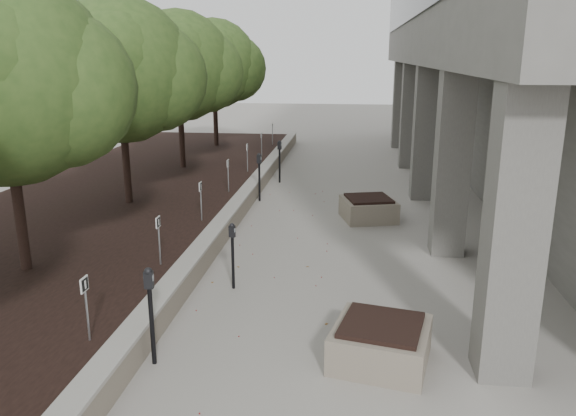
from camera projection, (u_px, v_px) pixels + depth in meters
The scene contains 21 objects.
ground at pixel (247, 397), 7.33m from camera, with size 90.00×90.00×0.00m, color gray.
retaining_wall at pixel (243, 201), 16.09m from camera, with size 0.39×26.00×0.50m, color gray, non-canonical shape.
planting_bed at pixel (120, 199), 16.52m from camera, with size 7.00×26.00×0.40m, color black.
crabapple_tree_2 at pixel (8, 124), 9.93m from camera, with size 4.60×4.00×5.44m, color #314E1D, non-canonical shape.
crabapple_tree_3 at pixel (121, 101), 14.72m from camera, with size 4.60×4.00×5.44m, color #314E1D, non-canonical shape.
crabapple_tree_4 at pixel (179, 90), 19.51m from camera, with size 4.60×4.00×5.44m, color #314E1D, non-canonical shape.
crabapple_tree_5 at pixel (214, 83), 24.29m from camera, with size 4.60×4.00×5.44m, color #314E1D, non-canonical shape.
parking_sign_2 at pixel (87, 309), 7.85m from camera, with size 0.04×0.22×0.96m, color black, non-canonical shape.
parking_sign_3 at pixel (159, 241), 10.72m from camera, with size 0.04×0.22×0.96m, color black, non-canonical shape.
parking_sign_4 at pixel (201, 201), 13.59m from camera, with size 0.04×0.22×0.96m, color black, non-canonical shape.
parking_sign_5 at pixel (228, 176), 16.47m from camera, with size 0.04×0.22×0.96m, color black, non-canonical shape.
parking_sign_6 at pixel (247, 158), 19.34m from camera, with size 0.04×0.22×0.96m, color black, non-canonical shape.
parking_sign_7 at pixel (262, 144), 22.21m from camera, with size 0.04×0.22×0.96m, color black, non-canonical shape.
parking_sign_8 at pixel (272, 134), 25.09m from camera, with size 0.04×0.22×0.96m, color black, non-canonical shape.
parking_meter_2 at pixel (151, 316), 7.93m from camera, with size 0.15×0.10×1.48m, color black, non-canonical shape.
parking_meter_3 at pixel (233, 256), 10.57m from camera, with size 0.13×0.09×1.30m, color black, non-canonical shape.
parking_meter_4 at pixel (259, 177), 16.93m from camera, with size 0.15×0.10×1.47m, color black, non-canonical shape.
parking_meter_5 at pixel (280, 162), 19.39m from camera, with size 0.15×0.10×1.47m, color black, non-canonical shape.
planter_front at pixel (381, 342), 8.10m from camera, with size 1.32×1.32×0.62m, color gray, non-canonical shape.
planter_back at pixel (368, 208), 15.14m from camera, with size 1.33×1.33×0.62m, color gray, non-canonical shape.
berry_scatter at pixel (286, 261), 12.13m from camera, with size 3.30×14.10×0.02m, color maroon, non-canonical shape.
Camera 1 is at (1.29, -6.31, 4.31)m, focal length 35.12 mm.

